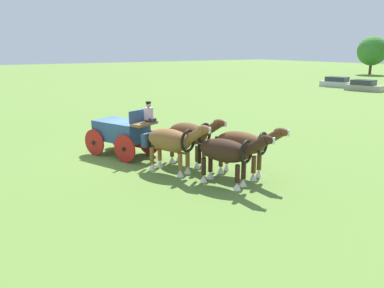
% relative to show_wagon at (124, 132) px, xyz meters
% --- Properties ---
extents(ground_plane, '(220.00, 220.00, 0.00)m').
position_rel_show_wagon_xyz_m(ground_plane, '(-0.14, -0.06, -1.15)').
color(ground_plane, olive).
extents(show_wagon, '(5.44, 2.91, 2.68)m').
position_rel_show_wagon_xyz_m(show_wagon, '(0.00, 0.00, 0.00)').
color(show_wagon, '#2D4C7A').
rests_on(show_wagon, ground).
extents(draft_horse_rear_near, '(2.91, 1.65, 2.20)m').
position_rel_show_wagon_xyz_m(draft_horse_rear_near, '(2.95, 1.89, 0.19)').
color(draft_horse_rear_near, brown).
rests_on(draft_horse_rear_near, ground).
extents(draft_horse_rear_off, '(3.06, 1.70, 2.18)m').
position_rel_show_wagon_xyz_m(draft_horse_rear_off, '(3.44, 0.69, 0.17)').
color(draft_horse_rear_off, brown).
rests_on(draft_horse_rear_off, ground).
extents(draft_horse_lead_near, '(3.05, 1.69, 2.17)m').
position_rel_show_wagon_xyz_m(draft_horse_lead_near, '(5.37, 2.88, 0.16)').
color(draft_horse_lead_near, brown).
rests_on(draft_horse_lead_near, ground).
extents(draft_horse_lead_off, '(3.01, 1.66, 2.13)m').
position_rel_show_wagon_xyz_m(draft_horse_lead_off, '(5.86, 1.67, 0.13)').
color(draft_horse_lead_off, '#331E14').
rests_on(draft_horse_lead_off, ground).
extents(parked_vehicle_a, '(4.68, 2.78, 1.32)m').
position_rel_show_wagon_xyz_m(parked_vehicle_a, '(-15.32, 36.47, -0.58)').
color(parked_vehicle_a, silver).
rests_on(parked_vehicle_a, ground).
extents(parked_vehicle_b, '(4.52, 2.85, 1.29)m').
position_rel_show_wagon_xyz_m(parked_vehicle_b, '(-10.76, 35.35, -0.59)').
color(parked_vehicle_b, gray).
rests_on(parked_vehicle_b, ground).
extents(tree_a, '(5.43, 5.43, 7.14)m').
position_rel_show_wagon_xyz_m(tree_a, '(-27.03, 61.70, 3.26)').
color(tree_a, brown).
rests_on(tree_a, ground).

